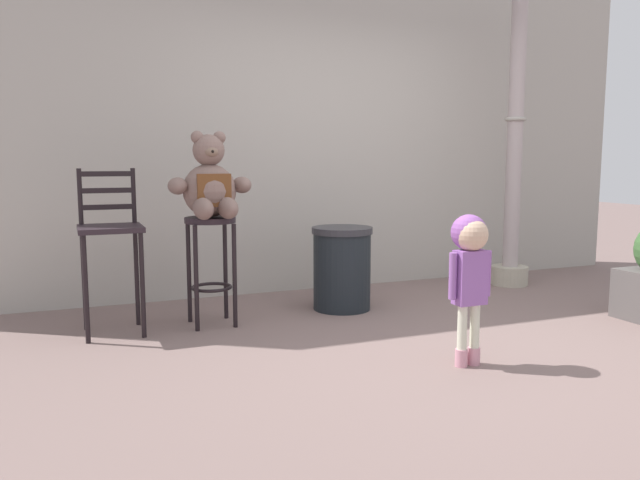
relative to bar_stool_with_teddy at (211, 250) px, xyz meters
name	(u,v)px	position (x,y,z in m)	size (l,w,h in m)	color
ground_plane	(433,346)	(1.20, -1.07, -0.55)	(24.00, 24.00, 0.00)	#7A635F
building_wall	(312,73)	(1.20, 1.05, 1.42)	(6.84, 0.30, 3.95)	#AEA99F
bar_stool_with_teddy	(211,250)	(0.00, 0.00, 0.00)	(0.36, 0.36, 0.78)	black
teddy_bear	(210,186)	(0.00, -0.03, 0.45)	(0.59, 0.53, 0.61)	#7B6159
child_walking	(470,257)	(1.17, -1.46, 0.09)	(0.28, 0.22, 0.88)	pink
trash_bin	(342,268)	(1.07, 0.08, -0.22)	(0.48, 0.48, 0.66)	black
lamppost	(513,174)	(2.96, 0.36, 0.51)	(0.34, 0.34, 2.69)	#AFA794
bar_chair_empty	(110,237)	(-0.68, 0.05, 0.11)	(0.42, 0.42, 1.13)	black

